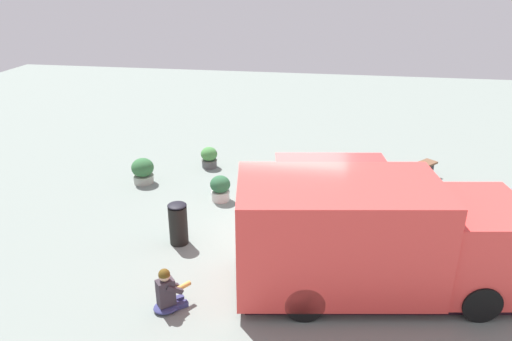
# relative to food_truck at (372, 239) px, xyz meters

# --- Properties ---
(ground_plane) EXTENTS (40.00, 40.00, 0.00)m
(ground_plane) POSITION_rel_food_truck_xyz_m (-1.80, -1.81, -1.12)
(ground_plane) COLOR gray
(food_truck) EXTENTS (3.23, 5.77, 2.32)m
(food_truck) POSITION_rel_food_truck_xyz_m (0.00, 0.00, 0.00)
(food_truck) COLOR #E9403B
(food_truck) RESTS_ON ground_plane
(person_customer) EXTENTS (0.74, 0.73, 0.90)m
(person_customer) POSITION_rel_food_truck_xyz_m (1.32, -3.77, -0.76)
(person_customer) COLOR navy
(person_customer) RESTS_ON ground_plane
(planter_flowering_near) EXTENTS (0.67, 0.67, 0.78)m
(planter_flowering_near) POSITION_rel_food_truck_xyz_m (-4.22, -6.46, -0.72)
(planter_flowering_near) COLOR #999E92
(planter_flowering_near) RESTS_ON ground_plane
(planter_flowering_far) EXTENTS (0.53, 0.53, 0.68)m
(planter_flowering_far) POSITION_rel_food_truck_xyz_m (-5.77, -4.81, -0.77)
(planter_flowering_far) COLOR #515253
(planter_flowering_far) RESTS_ON ground_plane
(planter_flowering_side) EXTENTS (0.56, 0.56, 0.73)m
(planter_flowering_side) POSITION_rel_food_truck_xyz_m (-3.44, -3.89, -0.74)
(planter_flowering_side) COLOR beige
(planter_flowering_side) RESTS_ON ground_plane
(plaza_bench) EXTENTS (1.66, 1.55, 0.48)m
(plaza_bench) POSITION_rel_food_truck_xyz_m (-5.66, 1.62, -0.75)
(plaza_bench) COLOR brown
(plaza_bench) RESTS_ON ground_plane
(trash_bin) EXTENTS (0.45, 0.45, 1.03)m
(trash_bin) POSITION_rel_food_truck_xyz_m (-1.04, -4.32, -0.60)
(trash_bin) COLOR black
(trash_bin) RESTS_ON ground_plane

